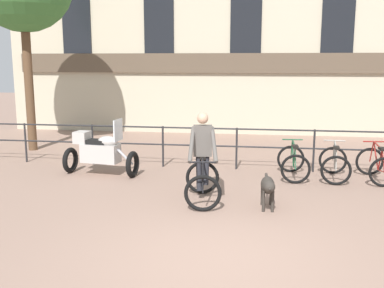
{
  "coord_description": "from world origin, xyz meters",
  "views": [
    {
      "loc": [
        0.5,
        -5.82,
        2.68
      ],
      "look_at": [
        -0.78,
        2.86,
        1.05
      ],
      "focal_mm": 42.0,
      "sensor_mm": 36.0,
      "label": 1
    }
  ],
  "objects_px": {
    "parked_motorcycle": "(100,152)",
    "parked_bicycle_mid_right": "(377,165)",
    "cyclist_with_bike": "(203,162)",
    "parked_bicycle_mid_left": "(334,164)",
    "dog": "(268,186)",
    "parked_bicycle_near_lamp": "(293,163)"
  },
  "relations": [
    {
      "from": "parked_motorcycle",
      "to": "parked_bicycle_mid_right",
      "type": "height_order",
      "value": "parked_motorcycle"
    },
    {
      "from": "parked_motorcycle",
      "to": "parked_bicycle_mid_right",
      "type": "xyz_separation_m",
      "value": [
        6.36,
        0.4,
        -0.2
      ]
    },
    {
      "from": "cyclist_with_bike",
      "to": "parked_bicycle_mid_right",
      "type": "relative_size",
      "value": 1.48
    },
    {
      "from": "cyclist_with_bike",
      "to": "parked_bicycle_mid_left",
      "type": "bearing_deg",
      "value": 27.94
    },
    {
      "from": "dog",
      "to": "parked_bicycle_mid_left",
      "type": "xyz_separation_m",
      "value": [
        1.55,
        2.39,
        -0.08
      ]
    },
    {
      "from": "parked_bicycle_near_lamp",
      "to": "parked_motorcycle",
      "type": "bearing_deg",
      "value": 3.16
    },
    {
      "from": "cyclist_with_bike",
      "to": "parked_motorcycle",
      "type": "bearing_deg",
      "value": 141.47
    },
    {
      "from": "dog",
      "to": "parked_bicycle_near_lamp",
      "type": "xyz_separation_m",
      "value": [
        0.62,
        2.39,
        -0.08
      ]
    },
    {
      "from": "parked_bicycle_near_lamp",
      "to": "parked_bicycle_mid_left",
      "type": "relative_size",
      "value": 0.97
    },
    {
      "from": "cyclist_with_bike",
      "to": "parked_bicycle_near_lamp",
      "type": "xyz_separation_m",
      "value": [
        1.87,
        1.99,
        -0.41
      ]
    },
    {
      "from": "dog",
      "to": "parked_motorcycle",
      "type": "distance_m",
      "value": 4.37
    },
    {
      "from": "cyclist_with_bike",
      "to": "parked_bicycle_mid_left",
      "type": "distance_m",
      "value": 3.45
    },
    {
      "from": "parked_motorcycle",
      "to": "parked_bicycle_near_lamp",
      "type": "relative_size",
      "value": 1.6
    },
    {
      "from": "parked_bicycle_mid_left",
      "to": "parked_bicycle_mid_right",
      "type": "relative_size",
      "value": 1.02
    },
    {
      "from": "parked_bicycle_near_lamp",
      "to": "parked_bicycle_mid_right",
      "type": "bearing_deg",
      "value": 178.12
    },
    {
      "from": "cyclist_with_bike",
      "to": "parked_bicycle_mid_right",
      "type": "distance_m",
      "value": 4.24
    },
    {
      "from": "parked_motorcycle",
      "to": "parked_bicycle_near_lamp",
      "type": "xyz_separation_m",
      "value": [
        4.52,
        0.4,
        -0.2
      ]
    },
    {
      "from": "parked_motorcycle",
      "to": "parked_bicycle_near_lamp",
      "type": "height_order",
      "value": "parked_motorcycle"
    },
    {
      "from": "dog",
      "to": "parked_bicycle_mid_left",
      "type": "height_order",
      "value": "parked_bicycle_mid_left"
    },
    {
      "from": "dog",
      "to": "parked_bicycle_mid_right",
      "type": "distance_m",
      "value": 3.44
    },
    {
      "from": "parked_bicycle_near_lamp",
      "to": "parked_bicycle_mid_right",
      "type": "relative_size",
      "value": 0.99
    },
    {
      "from": "dog",
      "to": "parked_bicycle_near_lamp",
      "type": "relative_size",
      "value": 0.91
    }
  ]
}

